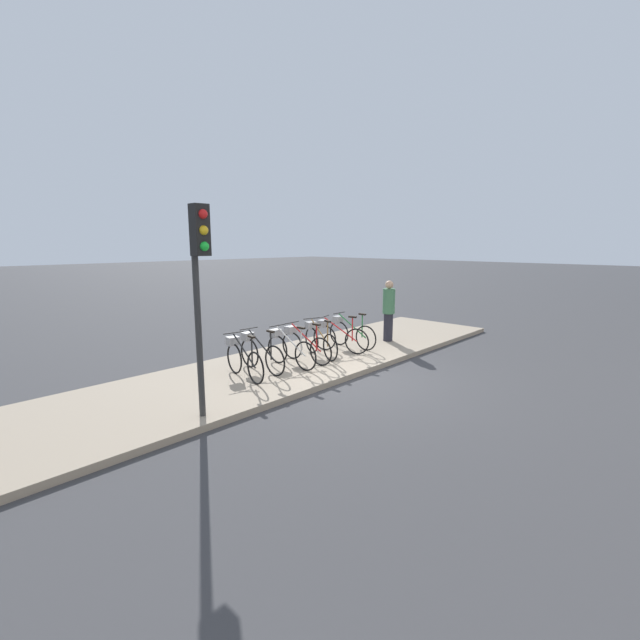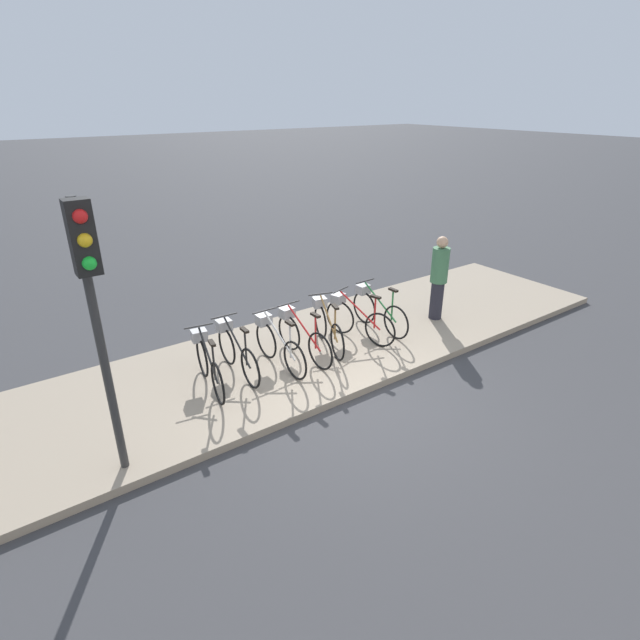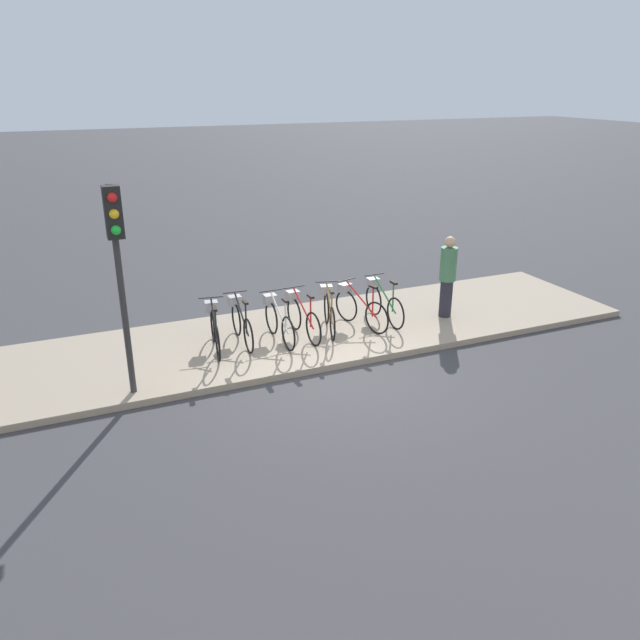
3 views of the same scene
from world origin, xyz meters
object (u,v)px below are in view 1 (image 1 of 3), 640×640
Objects in this scene: parked_bicycle_4 at (319,339)px; pedestrian at (389,309)px; parked_bicycle_2 at (288,348)px; traffic_light at (199,267)px; parked_bicycle_3 at (303,344)px; parked_bicycle_6 at (349,331)px; parked_bicycle_0 at (242,357)px; parked_bicycle_5 at (337,335)px; parked_bicycle_1 at (259,352)px.

parked_bicycle_4 is 0.88× the size of pedestrian.
parked_bicycle_2 is 0.47× the size of traffic_light.
parked_bicycle_3 and parked_bicycle_6 have the same top height.
parked_bicycle_0 is at bearing -179.12° from parked_bicycle_4.
parked_bicycle_0 and parked_bicycle_3 have the same top height.
parked_bicycle_3 and parked_bicycle_5 have the same top height.
pedestrian reaches higher than parked_bicycle_0.
parked_bicycle_1 is 1.00× the size of parked_bicycle_6.
pedestrian is at bearing -13.46° from parked_bicycle_6.
parked_bicycle_0 is at bearing 176.88° from parked_bicycle_2.
traffic_light reaches higher than pedestrian.
parked_bicycle_2 is 0.50m from parked_bicycle_3.
pedestrian reaches higher than parked_bicycle_4.
traffic_light is (-6.52, -1.01, 1.48)m from pedestrian.
parked_bicycle_0 is 0.99× the size of parked_bicycle_2.
parked_bicycle_0 and parked_bicycle_6 have the same top height.
parked_bicycle_4 is at bearing -2.92° from parked_bicycle_1.
traffic_light reaches higher than parked_bicycle_0.
parked_bicycle_6 is (1.22, 0.04, 0.00)m from parked_bicycle_4.
parked_bicycle_0 is at bearing -166.82° from parked_bicycle_1.
parked_bicycle_0 is 0.99× the size of parked_bicycle_3.
parked_bicycle_3 is 1.84m from parked_bicycle_6.
parked_bicycle_0 is 3.54m from parked_bicycle_6.
parked_bicycle_1 and parked_bicycle_3 have the same top height.
parked_bicycle_6 is (0.60, 0.09, 0.00)m from parked_bicycle_5.
parked_bicycle_6 is at bearing 14.44° from traffic_light.
pedestrian is at bearing -4.90° from parked_bicycle_1.
pedestrian is (4.88, -0.25, 0.48)m from parked_bicycle_0.
parked_bicycle_1 is 0.91× the size of pedestrian.
parked_bicycle_3 is (1.17, -0.17, 0.00)m from parked_bicycle_1.
parked_bicycle_2 is 1.04× the size of parked_bicycle_4.
parked_bicycle_2 is at bearing 22.72° from traffic_light.
traffic_light is (-3.96, -1.29, 1.95)m from parked_bicycle_4.
parked_bicycle_2 is at bearing -3.12° from parked_bicycle_0.
pedestrian is (4.34, -0.37, 0.48)m from parked_bicycle_1.
parked_bicycle_6 is at bearing 1.21° from parked_bicycle_0.
parked_bicycle_4 is at bearing 5.22° from parked_bicycle_2.
parked_bicycle_4 is at bearing 18.11° from traffic_light.
parked_bicycle_6 is (2.33, 0.14, 0.00)m from parked_bicycle_2.
parked_bicycle_1 is at bearing 179.01° from parked_bicycle_6.
traffic_light is at bearing -164.82° from parked_bicycle_5.
parked_bicycle_0 is 0.55m from parked_bicycle_1.
parked_bicycle_3 is 1.23m from parked_bicycle_5.
parked_bicycle_2 is 1.03× the size of parked_bicycle_5.
parked_bicycle_3 is 0.47× the size of traffic_light.
traffic_light is (-4.58, -1.24, 1.95)m from parked_bicycle_5.
parked_bicycle_6 is 0.47× the size of traffic_light.
pedestrian reaches higher than parked_bicycle_2.
parked_bicycle_5 is 2.01m from pedestrian.
parked_bicycle_2 is at bearing -15.98° from parked_bicycle_1.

